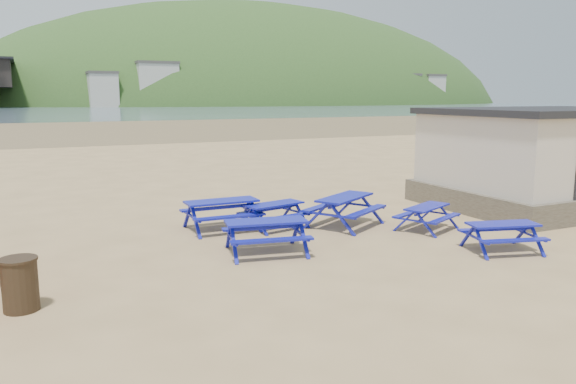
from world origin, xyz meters
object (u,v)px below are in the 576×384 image
picnic_table_blue_b (222,215)px  litter_bin (20,284)px  amenity_block (549,157)px  picnic_table_blue_a (274,215)px

picnic_table_blue_b → litter_bin: litter_bin is taller
picnic_table_blue_b → amenity_block: amenity_block is taller
picnic_table_blue_a → litter_bin: (-6.24, -3.65, 0.12)m
litter_bin → picnic_table_blue_a: bearing=30.3°
picnic_table_blue_a → picnic_table_blue_b: 1.42m
picnic_table_blue_b → litter_bin: (-4.87, -4.04, 0.06)m
picnic_table_blue_a → amenity_block: (9.52, -0.73, 1.23)m
picnic_table_blue_b → amenity_block: bearing=-6.1°
litter_bin → amenity_block: amenity_block is taller
amenity_block → picnic_table_blue_b: bearing=174.1°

